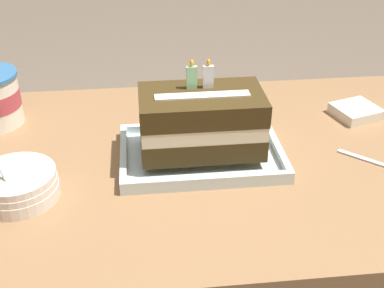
% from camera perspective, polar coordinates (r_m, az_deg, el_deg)
% --- Properties ---
extents(dining_table, '(1.13, 0.66, 0.70)m').
position_cam_1_polar(dining_table, '(1.03, -0.95, -6.63)').
color(dining_table, olive).
rests_on(dining_table, ground_plane).
extents(foil_tray, '(0.30, 0.21, 0.02)m').
position_cam_1_polar(foil_tray, '(0.97, 1.01, -1.20)').
color(foil_tray, silver).
rests_on(foil_tray, dining_table).
extents(birthday_cake, '(0.22, 0.13, 0.17)m').
position_cam_1_polar(birthday_cake, '(0.93, 1.05, 2.60)').
color(birthday_cake, '#3C2C13').
rests_on(birthday_cake, foil_tray).
extents(bowl_stack, '(0.14, 0.14, 0.09)m').
position_cam_1_polar(bowl_stack, '(0.90, -19.01, -4.36)').
color(bowl_stack, silver).
rests_on(bowl_stack, dining_table).
extents(napkin_pile, '(0.11, 0.11, 0.02)m').
position_cam_1_polar(napkin_pile, '(1.17, 17.90, 3.50)').
color(napkin_pile, silver).
rests_on(napkin_pile, dining_table).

